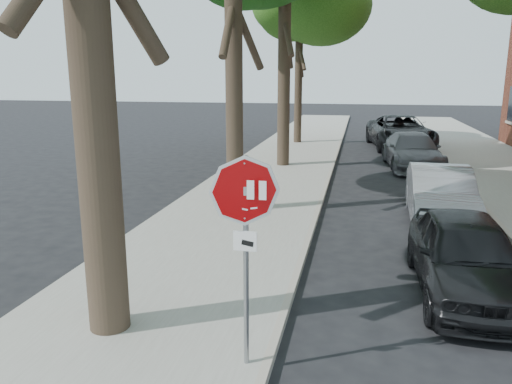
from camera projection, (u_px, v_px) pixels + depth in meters
ground at (302, 378)px, 6.09m from camera, size 120.00×120.00×0.00m
sidewalk_left at (272, 176)px, 18.01m from camera, size 4.00×55.00×0.12m
curb_left at (329, 178)px, 17.60m from camera, size 0.12×55.00×0.13m
curb_right at (461, 183)px, 16.72m from camera, size 0.12×55.00×0.13m
stop_sign at (245, 222)px, 5.76m from camera, size 0.76×0.34×2.61m
tree_far at (300, 1)px, 25.09m from camera, size 5.29×4.91×9.33m
car_a at (465, 255)px, 8.31m from camera, size 1.66×4.00×1.36m
car_b at (440, 195)px, 12.43m from camera, size 1.58×4.21×1.37m
car_c at (412, 151)px, 19.60m from camera, size 2.32×4.89×1.38m
car_d at (400, 132)px, 24.94m from camera, size 3.44×6.19×1.64m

